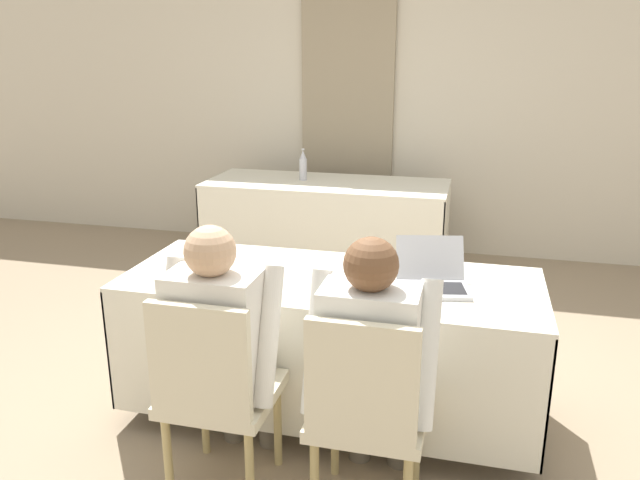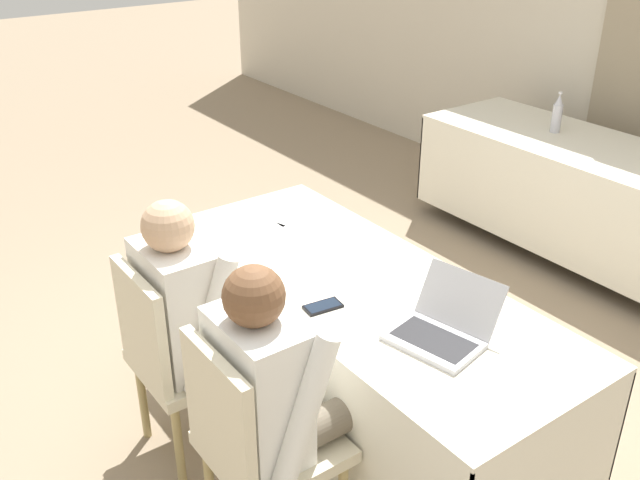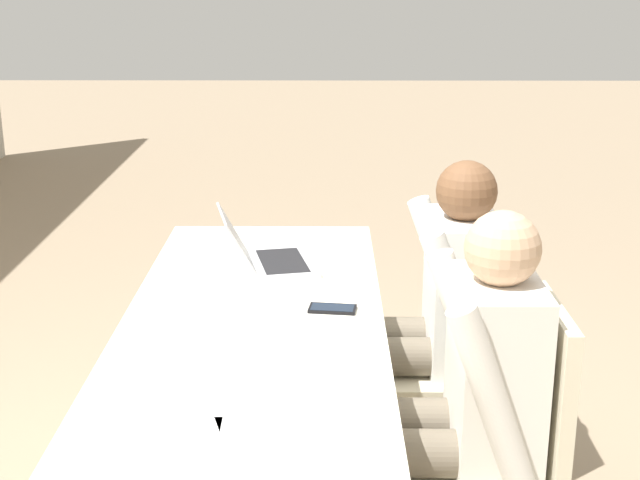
# 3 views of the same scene
# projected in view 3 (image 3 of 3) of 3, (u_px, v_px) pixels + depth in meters

# --- Properties ---
(conference_table_near) EXTENTS (2.00, 0.79, 0.75)m
(conference_table_near) POSITION_uv_depth(u_px,v_px,m) (254.00, 372.00, 2.74)
(conference_table_near) COLOR silver
(conference_table_near) RESTS_ON ground_plane
(laptop) EXTENTS (0.38, 0.38, 0.21)m
(laptop) POSITION_uv_depth(u_px,v_px,m) (269.00, 256.00, 3.14)
(laptop) COLOR #B7B7BC
(laptop) RESTS_ON conference_table_near
(cell_phone) EXTENTS (0.09, 0.15, 0.01)m
(cell_phone) POSITION_uv_depth(u_px,v_px,m) (332.00, 309.00, 2.75)
(cell_phone) COLOR black
(cell_phone) RESTS_ON conference_table_near
(paper_beside_laptop) EXTENTS (0.21, 0.30, 0.00)m
(paper_beside_laptop) POSITION_uv_depth(u_px,v_px,m) (153.00, 440.00, 2.00)
(paper_beside_laptop) COLOR white
(paper_beside_laptop) RESTS_ON conference_table_near
(paper_centre_table) EXTENTS (0.29, 0.34, 0.00)m
(paper_centre_table) POSITION_uv_depth(u_px,v_px,m) (277.00, 412.00, 2.12)
(paper_centre_table) COLOR white
(paper_centre_table) RESTS_ON conference_table_near
(paper_left_edge) EXTENTS (0.31, 0.36, 0.00)m
(paper_left_edge) POSITION_uv_depth(u_px,v_px,m) (173.00, 374.00, 2.32)
(paper_left_edge) COLOR white
(paper_left_edge) RESTS_ON conference_table_near
(chair_near_left) EXTENTS (0.44, 0.44, 0.91)m
(chair_near_left) POSITION_uv_depth(u_px,v_px,m) (500.00, 443.00, 2.46)
(chair_near_left) COLOR tan
(chair_near_left) RESTS_ON ground_plane
(chair_near_right) EXTENTS (0.44, 0.44, 0.91)m
(chair_near_right) POSITION_uv_depth(u_px,v_px,m) (466.00, 351.00, 3.05)
(chair_near_right) COLOR tan
(chair_near_right) RESTS_ON ground_plane
(person_checkered_shirt) EXTENTS (0.50, 0.52, 1.17)m
(person_checkered_shirt) POSITION_uv_depth(u_px,v_px,m) (465.00, 391.00, 2.41)
(person_checkered_shirt) COLOR #665B4C
(person_checkered_shirt) RESTS_ON ground_plane
(person_white_shirt) EXTENTS (0.50, 0.52, 1.17)m
(person_white_shirt) POSITION_uv_depth(u_px,v_px,m) (438.00, 308.00, 3.00)
(person_white_shirt) COLOR #665B4C
(person_white_shirt) RESTS_ON ground_plane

